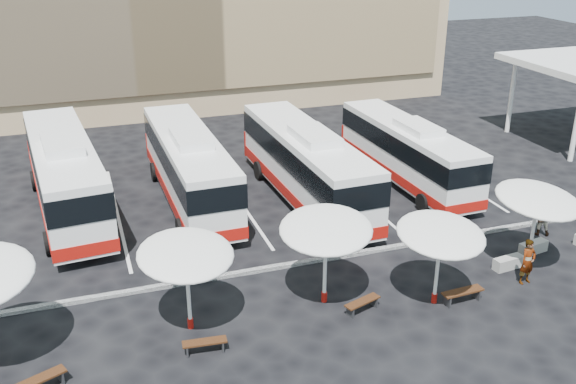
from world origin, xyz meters
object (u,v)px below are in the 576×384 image
object	(u,v)px
bus_1	(189,165)
sunshade_3	(441,234)
sunshade_4	(538,200)
passenger_1	(543,216)
bus_0	(65,173)
wood_bench_3	(462,293)
sunshade_2	(326,230)
wood_bench_2	(362,303)
conc_bench_0	(508,263)
bus_2	(306,163)
wood_bench_1	(205,344)
passenger_0	(528,262)
sunshade_1	(186,255)
bus_3	(407,150)
conc_bench_1	(533,247)
wood_bench_0	(40,381)

from	to	relation	value
bus_1	sunshade_3	world-z (taller)	bus_1
sunshade_4	passenger_1	size ratio (longest dim) A/B	2.42
bus_0	wood_bench_3	size ratio (longest dim) A/B	7.72
sunshade_2	passenger_1	distance (m)	11.64
sunshade_2	wood_bench_2	xyz separation A→B (m)	(1.05, -1.07, -2.63)
bus_0	conc_bench_0	xyz separation A→B (m)	(16.72, -11.59, -1.79)
bus_2	conc_bench_0	xyz separation A→B (m)	(5.39, -9.16, -1.77)
bus_1	sunshade_3	distance (m)	13.93
sunshade_3	sunshade_4	xyz separation A→B (m)	(5.02, 1.11, 0.16)
wood_bench_1	bus_0	bearing A→B (deg)	106.52
bus_2	passenger_0	xyz separation A→B (m)	(5.32, -10.32, -1.08)
bus_1	sunshade_2	xyz separation A→B (m)	(2.90, -10.77, 1.01)
sunshade_1	bus_2	bearing A→B (deg)	49.97
passenger_1	bus_3	bearing A→B (deg)	-41.35
bus_2	sunshade_2	distance (m)	9.45
wood_bench_2	bus_0	bearing A→B (deg)	127.93
sunshade_3	passenger_0	xyz separation A→B (m)	(4.10, 0.10, -1.89)
conc_bench_1	bus_2	bearing A→B (deg)	130.79
sunshade_2	sunshade_1	bearing A→B (deg)	-179.37
sunshade_1	wood_bench_1	size ratio (longest dim) A/B	2.63
bus_0	bus_2	size ratio (longest dim) A/B	1.02
bus_3	sunshade_4	world-z (taller)	bus_3
bus_2	wood_bench_0	distance (m)	16.65
bus_3	sunshade_1	xyz separation A→B (m)	(-13.59, -9.67, 1.06)
bus_1	sunshade_1	size ratio (longest dim) A/B	3.11
sunshade_3	wood_bench_2	xyz separation A→B (m)	(-2.77, 0.33, -2.47)
sunshade_4	wood_bench_2	size ratio (longest dim) A/B	2.96
sunshade_4	conc_bench_0	xyz separation A→B (m)	(-0.84, 0.15, -2.73)
bus_3	bus_0	bearing A→B (deg)	172.12
bus_0	wood_bench_2	distance (m)	15.97
bus_1	sunshade_3	bearing A→B (deg)	-61.75
wood_bench_0	wood_bench_1	bearing A→B (deg)	2.74
sunshade_1	conc_bench_0	world-z (taller)	sunshade_1
sunshade_1	bus_0	bearing A→B (deg)	107.77
sunshade_1	conc_bench_1	xyz separation A→B (m)	(14.86, 0.70, -2.62)
bus_0	passenger_0	bearing A→B (deg)	-42.62
bus_0	bus_3	size ratio (longest dim) A/B	1.13
wood_bench_0	conc_bench_1	bearing A→B (deg)	7.15
wood_bench_3	passenger_0	size ratio (longest dim) A/B	0.89
bus_2	wood_bench_3	distance (m)	11.09
bus_2	wood_bench_0	xyz separation A→B (m)	(-12.51, -10.86, -1.64)
sunshade_1	sunshade_3	distance (m)	8.95
bus_0	conc_bench_1	bearing A→B (deg)	-35.39
bus_1	passenger_1	world-z (taller)	bus_1
conc_bench_0	passenger_1	size ratio (longest dim) A/B	0.71
sunshade_1	passenger_0	distance (m)	13.15
conc_bench_1	passenger_0	xyz separation A→B (m)	(-1.91, -1.94, 0.68)
sunshade_4	wood_bench_1	bearing A→B (deg)	-174.58
bus_1	conc_bench_0	size ratio (longest dim) A/B	9.31
bus_2	wood_bench_2	size ratio (longest dim) A/B	8.31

